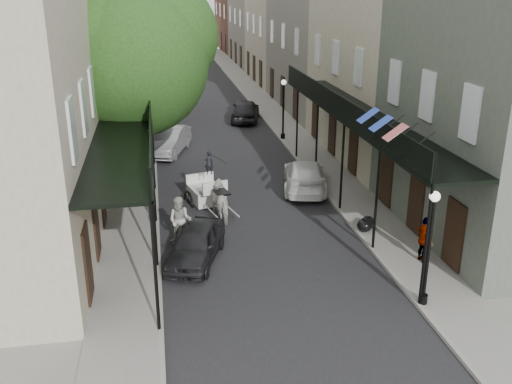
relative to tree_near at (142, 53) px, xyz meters
name	(u,v)px	position (x,y,z in m)	size (l,w,h in m)	color
ground	(280,286)	(4.20, -10.18, -6.49)	(140.00, 140.00, 0.00)	gray
road	(215,135)	(4.20, 9.82, -6.48)	(8.00, 90.00, 0.01)	black
sidewalk_left	(138,138)	(-0.80, 9.82, -6.43)	(2.20, 90.00, 0.12)	gray
sidewalk_right	(289,131)	(9.20, 9.82, -6.43)	(2.20, 90.00, 0.12)	gray
building_row_left	(87,40)	(-4.40, 19.82, -1.24)	(5.00, 80.00, 10.50)	#C1B79A
building_row_right	(306,37)	(12.80, 19.82, -1.24)	(5.00, 80.00, 10.50)	gray
gallery_left	(130,124)	(-0.59, -3.20, -2.44)	(2.20, 18.05, 4.88)	black
gallery_right	(355,115)	(8.99, -3.20, -2.44)	(2.20, 18.05, 4.88)	black
tree_near	(142,53)	(0.00, 0.00, 0.00)	(7.31, 6.80, 9.63)	#382619
tree_far	(144,39)	(-0.05, 14.00, -0.65)	(6.45, 6.00, 8.61)	#382619
lamppost_right_near	(429,247)	(8.30, -12.18, -4.44)	(0.32, 0.32, 3.71)	black
lamppost_left	(151,177)	(0.10, -4.18, -4.44)	(0.32, 0.32, 3.71)	black
lamppost_right_far	(283,108)	(8.30, 7.82, -4.44)	(0.32, 0.32, 3.71)	black
horse	(223,202)	(3.02, -4.18, -5.71)	(0.84, 1.85, 1.56)	beige
carriage	(203,179)	(2.40, -1.82, -5.47)	(1.97, 2.56, 2.62)	black
pedestrian_walking	(180,220)	(1.14, -6.24, -5.55)	(0.91, 0.71, 1.87)	#ABABA2
pedestrian_sidewalk_left	(142,128)	(-0.46, 9.18, -5.63)	(0.95, 0.55, 1.47)	gray
pedestrian_sidewalk_right	(425,240)	(9.54, -9.54, -5.52)	(0.99, 0.41, 1.69)	gray
car_left_near	(196,244)	(1.60, -7.84, -5.83)	(1.55, 3.86, 1.32)	black
car_left_mid	(169,141)	(1.08, 6.10, -5.72)	(1.62, 4.64, 1.53)	gray
car_left_far	(157,97)	(0.60, 19.88, -5.75)	(2.45, 5.31, 1.48)	black
car_right_near	(305,175)	(7.37, -1.18, -5.78)	(1.97, 4.85, 1.41)	white
car_right_far	(245,110)	(6.80, 13.51, -5.71)	(1.85, 4.60, 1.57)	black
trash_bags	(366,224)	(8.51, -6.55, -6.12)	(0.88, 1.03, 0.52)	black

